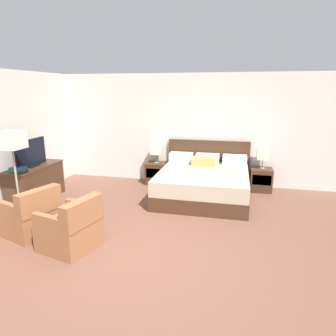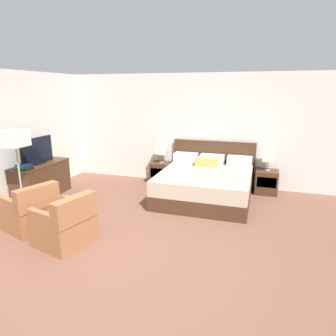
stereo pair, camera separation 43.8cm
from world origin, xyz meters
name	(u,v)px [view 2 (the right image)]	position (x,y,z in m)	size (l,w,h in m)	color
ground_plane	(124,258)	(0.00, 0.00, 0.00)	(10.68, 10.68, 0.00)	brown
wall_back	(190,130)	(0.00, 3.59, 1.27)	(7.09, 0.06, 2.53)	beige
wall_left	(17,137)	(-2.97, 1.48, 1.27)	(0.06, 5.36, 2.53)	beige
bed	(206,183)	(0.59, 2.60, 0.31)	(1.86, 1.95, 1.04)	#422819
nightstand_left	(161,173)	(-0.60, 3.29, 0.25)	(0.46, 0.43, 0.50)	#422819
nightstand_right	(266,182)	(1.78, 3.29, 0.25)	(0.46, 0.43, 0.50)	#422819
table_lamp_left	(161,149)	(-0.60, 3.29, 0.83)	(0.25, 0.25, 0.45)	gray
table_lamp_right	(269,156)	(1.78, 3.29, 0.83)	(0.25, 0.25, 0.45)	gray
dresser	(42,180)	(-2.66, 1.66, 0.37)	(0.52, 1.27, 0.71)	#422819
tv	(37,151)	(-2.66, 1.62, 0.97)	(0.18, 0.86, 0.54)	black
book_red_cover	(23,168)	(-2.68, 1.21, 0.73)	(0.25, 0.15, 0.03)	#2D7042
book_blue_cover	(23,167)	(-2.67, 1.21, 0.75)	(0.25, 0.17, 0.03)	#2D7042
book_small_top	(24,165)	(-2.64, 1.21, 0.79)	(0.26, 0.18, 0.03)	#234C8E
armchair_by_window	(31,212)	(-1.79, 0.37, 0.28)	(0.87, 0.86, 0.76)	#935B38
armchair_companion	(65,225)	(-0.97, 0.11, 0.28)	(0.84, 0.83, 0.76)	#935B38
floor_lamp	(15,144)	(-2.32, 0.76, 1.29)	(0.35, 0.35, 1.52)	gray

